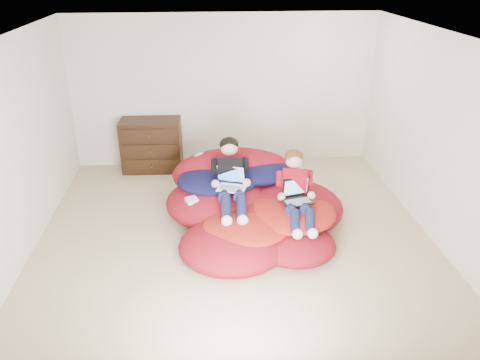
% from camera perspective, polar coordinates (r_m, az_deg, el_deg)
% --- Properties ---
extents(room_shell, '(5.10, 5.10, 2.77)m').
position_cam_1_polar(room_shell, '(5.96, -0.62, -5.14)').
color(room_shell, '#C3B08B').
rests_on(room_shell, ground).
extents(dresser, '(0.99, 0.57, 0.88)m').
position_cam_1_polar(dresser, '(7.92, -10.72, 4.19)').
color(dresser, black).
rests_on(dresser, ground).
extents(beanbag_pile, '(2.40, 2.45, 0.87)m').
position_cam_1_polar(beanbag_pile, '(6.27, 1.18, -3.01)').
color(beanbag_pile, maroon).
rests_on(beanbag_pile, ground).
extents(cream_pillow, '(0.39, 0.25, 0.25)m').
position_cam_1_polar(cream_pillow, '(6.72, -4.38, 2.34)').
color(cream_pillow, beige).
rests_on(cream_pillow, beanbag_pile).
extents(older_boy, '(0.36, 1.22, 0.75)m').
position_cam_1_polar(older_boy, '(6.09, -1.14, 0.61)').
color(older_boy, black).
rests_on(older_boy, beanbag_pile).
extents(younger_boy, '(0.38, 1.05, 0.76)m').
position_cam_1_polar(younger_boy, '(5.89, 6.89, -0.99)').
color(younger_boy, '#A50E1B').
rests_on(younger_boy, beanbag_pile).
extents(laptop_white, '(0.41, 0.43, 0.25)m').
position_cam_1_polar(laptop_white, '(6.03, -1.07, -0.23)').
color(laptop_white, white).
rests_on(laptop_white, older_boy).
extents(laptop_black, '(0.42, 0.38, 0.27)m').
position_cam_1_polar(laptop_black, '(5.88, 6.95, -1.81)').
color(laptop_black, black).
rests_on(laptop_black, younger_boy).
extents(power_adapter, '(0.19, 0.19, 0.05)m').
position_cam_1_polar(power_adapter, '(6.08, -5.90, -2.47)').
color(power_adapter, white).
rests_on(power_adapter, beanbag_pile).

